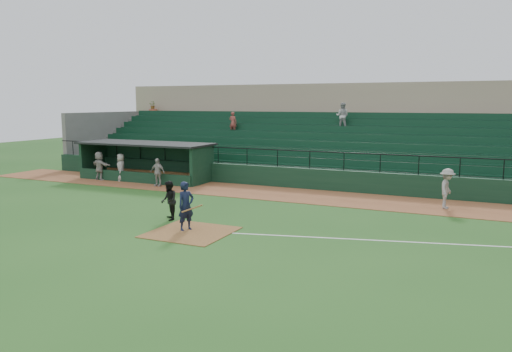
% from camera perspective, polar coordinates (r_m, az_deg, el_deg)
% --- Properties ---
extents(ground, '(90.00, 90.00, 0.00)m').
position_cam_1_polar(ground, '(20.30, -5.95, -5.79)').
color(ground, '#224F19').
rests_on(ground, ground).
extents(warning_track, '(40.00, 4.00, 0.03)m').
position_cam_1_polar(warning_track, '(27.31, 2.64, -2.04)').
color(warning_track, brown).
rests_on(warning_track, ground).
extents(home_plate_dirt, '(3.00, 3.00, 0.03)m').
position_cam_1_polar(home_plate_dirt, '(19.47, -7.46, -6.39)').
color(home_plate_dirt, brown).
rests_on(home_plate_dirt, ground).
extents(foul_line, '(17.49, 4.44, 0.01)m').
position_cam_1_polar(foul_line, '(18.87, 17.63, -7.23)').
color(foul_line, white).
rests_on(foul_line, ground).
extents(stadium_structure, '(38.00, 13.08, 6.40)m').
position_cam_1_polar(stadium_structure, '(34.95, 7.91, 3.96)').
color(stadium_structure, black).
rests_on(stadium_structure, ground).
extents(dugout, '(8.90, 3.20, 2.42)m').
position_cam_1_polar(dugout, '(33.27, -12.05, 1.96)').
color(dugout, black).
rests_on(dugout, ground).
extents(batter_at_plate, '(1.15, 0.83, 1.94)m').
position_cam_1_polar(batter_at_plate, '(19.58, -8.01, -3.44)').
color(batter_at_plate, black).
rests_on(batter_at_plate, ground).
extents(umpire, '(1.01, 1.03, 1.68)m').
position_cam_1_polar(umpire, '(21.49, -9.92, -2.79)').
color(umpire, black).
rests_on(umpire, ground).
extents(runner, '(0.81, 1.28, 1.89)m').
position_cam_1_polar(runner, '(24.95, 21.00, -1.35)').
color(runner, gray).
rests_on(runner, warning_track).
extents(dugout_player_a, '(0.99, 0.43, 1.67)m').
position_cam_1_polar(dugout_player_a, '(30.16, -11.20, 0.43)').
color(dugout_player_a, '#AAA59F').
rests_on(dugout_player_a, warning_track).
extents(dugout_player_b, '(0.99, 0.99, 1.73)m').
position_cam_1_polar(dugout_player_b, '(32.66, -15.18, 0.96)').
color(dugout_player_b, '#A6A09B').
rests_on(dugout_player_b, warning_track).
extents(dugout_player_c, '(1.78, 0.93, 1.84)m').
position_cam_1_polar(dugout_player_c, '(33.50, -17.45, 1.13)').
color(dugout_player_c, '#A7A19C').
rests_on(dugout_player_c, warning_track).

